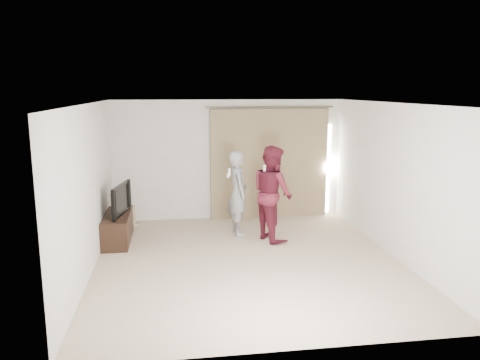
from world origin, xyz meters
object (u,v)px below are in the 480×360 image
person_woman (272,193)px  tv_console (118,228)px  person_man (238,193)px  tv (116,199)px

person_woman → tv_console: bearing=174.5°
person_man → person_woman: person_woman is taller
tv → person_woman: 2.92m
tv → person_man: (2.30, 0.13, 0.02)m
tv → person_man: person_man is taller
tv_console → tv: size_ratio=1.33×
person_man → person_woman: 0.73m
tv → tv_console: bearing=0.0°
tv → person_man: size_ratio=0.61×
tv_console → person_woman: 2.98m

